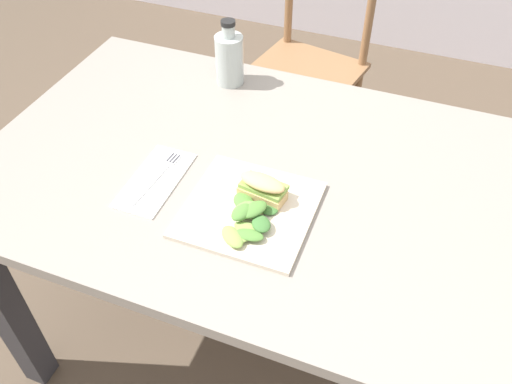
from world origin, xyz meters
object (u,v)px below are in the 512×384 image
dining_table (258,208)px  sandwich_half_front (263,187)px  fork_on_napkin (159,174)px  bottle_cold_brew (230,61)px  plate_lunch (249,209)px  chair_wooden_far (308,68)px

dining_table → sandwich_half_front: sandwich_half_front is taller
fork_on_napkin → bottle_cold_brew: bearing=90.4°
dining_table → plate_lunch: plate_lunch is taller
bottle_cold_brew → chair_wooden_far: bearing=85.0°
chair_wooden_far → sandwich_half_front: 1.09m
dining_table → sandwich_half_front: size_ratio=11.92×
dining_table → chair_wooden_far: size_ratio=1.50×
bottle_cold_brew → dining_table: bearing=-57.1°
dining_table → plate_lunch: (0.03, -0.13, 0.13)m
chair_wooden_far → bottle_cold_brew: bearing=-95.0°
fork_on_napkin → bottle_cold_brew: bottle_cold_brew is taller
sandwich_half_front → bottle_cold_brew: (-0.25, 0.40, 0.03)m
sandwich_half_front → bottle_cold_brew: bottle_cold_brew is taller
chair_wooden_far → fork_on_napkin: (-0.05, -1.03, 0.30)m
sandwich_half_front → fork_on_napkin: sandwich_half_front is taller
chair_wooden_far → plate_lunch: (0.18, -1.06, 0.30)m
sandwich_half_front → fork_on_napkin: bearing=-177.2°
dining_table → sandwich_half_front: 0.19m
plate_lunch → fork_on_napkin: (-0.23, 0.03, 0.00)m
fork_on_napkin → chair_wooden_far: bearing=87.1°
chair_wooden_far → dining_table: bearing=-80.9°
dining_table → fork_on_napkin: fork_on_napkin is taller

